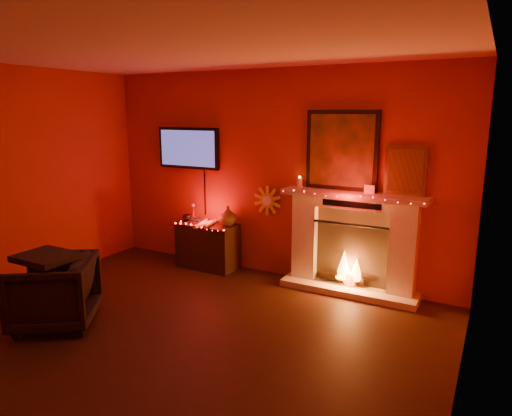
{
  "coord_description": "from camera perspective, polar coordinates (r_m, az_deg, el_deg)",
  "views": [
    {
      "loc": [
        2.64,
        -2.82,
        2.16
      ],
      "look_at": [
        0.2,
        1.7,
        1.07
      ],
      "focal_mm": 32.0,
      "sensor_mm": 36.0,
      "label": 1
    }
  ],
  "objects": [
    {
      "name": "fireplace",
      "position": [
        5.61,
        11.9,
        -3.11
      ],
      "size": [
        1.72,
        0.4,
        2.18
      ],
      "color": "beige",
      "rests_on": "floor"
    },
    {
      "name": "tv",
      "position": [
        6.61,
        -8.43,
        7.39
      ],
      "size": [
        1.0,
        0.07,
        1.24
      ],
      "color": "black",
      "rests_on": "room"
    },
    {
      "name": "armchair",
      "position": [
        5.16,
        -23.94,
        -9.57
      ],
      "size": [
        1.08,
        1.07,
        0.71
      ],
      "primitive_type": "imported",
      "rotation": [
        0.0,
        0.0,
        -0.97
      ],
      "color": "black",
      "rests_on": "floor"
    },
    {
      "name": "room",
      "position": [
        3.95,
        -14.41,
        -0.24
      ],
      "size": [
        5.0,
        5.0,
        5.0
      ],
      "color": "black",
      "rests_on": "ground"
    },
    {
      "name": "console_table",
      "position": [
        6.43,
        -5.92,
        -4.33
      ],
      "size": [
        0.84,
        0.53,
        0.9
      ],
      "color": "black",
      "rests_on": "floor"
    },
    {
      "name": "sunburst_clock",
      "position": [
        6.06,
        1.43,
        0.94
      ],
      "size": [
        0.4,
        0.03,
        0.4
      ],
      "color": "yellow",
      "rests_on": "room"
    }
  ]
}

